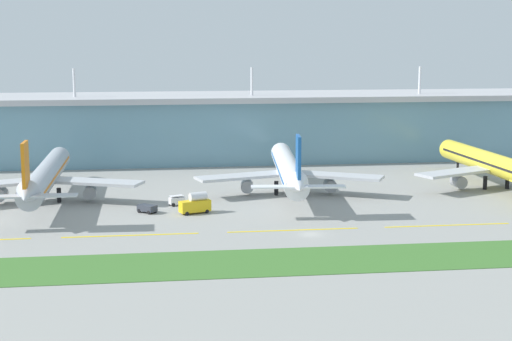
% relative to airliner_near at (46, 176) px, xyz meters
% --- Properties ---
extents(ground_plane, '(600.00, 600.00, 0.00)m').
position_rel_airliner_near_xyz_m(ground_plane, '(58.53, -41.26, -6.46)').
color(ground_plane, gray).
extents(terminal_building, '(288.00, 34.00, 30.75)m').
position_rel_airliner_near_xyz_m(terminal_building, '(58.53, 61.58, 4.63)').
color(terminal_building, '#6693A8').
rests_on(terminal_building, ground).
extents(airliner_near, '(48.80, 69.75, 18.90)m').
position_rel_airliner_near_xyz_m(airliner_near, '(0.00, 0.00, 0.00)').
color(airliner_near, '#ADB2BC').
rests_on(airliner_near, ground).
extents(airliner_middle, '(48.57, 67.93, 18.90)m').
position_rel_airliner_near_xyz_m(airliner_middle, '(61.23, 1.95, -0.00)').
color(airliner_middle, white).
rests_on(airliner_middle, ground).
extents(airliner_far, '(48.75, 68.09, 18.90)m').
position_rel_airliner_near_xyz_m(airliner_far, '(117.69, 2.50, -0.00)').
color(airliner_far, yellow).
rests_on(airliner_far, ground).
extents(taxiway_stripe_mid_west, '(28.00, 0.70, 0.04)m').
position_rel_airliner_near_xyz_m(taxiway_stripe_mid_west, '(21.53, -37.33, -6.44)').
color(taxiway_stripe_mid_west, yellow).
rests_on(taxiway_stripe_mid_west, ground).
extents(taxiway_stripe_centre, '(28.00, 0.70, 0.04)m').
position_rel_airliner_near_xyz_m(taxiway_stripe_centre, '(55.53, -37.33, -6.44)').
color(taxiway_stripe_centre, yellow).
rests_on(taxiway_stripe_centre, ground).
extents(taxiway_stripe_mid_east, '(28.00, 0.70, 0.04)m').
position_rel_airliner_near_xyz_m(taxiway_stripe_mid_east, '(89.53, -37.33, -6.44)').
color(taxiway_stripe_mid_east, yellow).
rests_on(taxiway_stripe_mid_east, ground).
extents(grass_verge, '(300.00, 18.00, 0.10)m').
position_rel_airliner_near_xyz_m(grass_verge, '(58.53, -60.58, -6.41)').
color(grass_verge, '#3D702D').
rests_on(grass_verge, ground).
extents(pushback_tug, '(4.86, 4.75, 1.85)m').
position_rel_airliner_near_xyz_m(pushback_tug, '(24.83, -16.23, -5.36)').
color(pushback_tug, '#333842').
rests_on(pushback_tug, ground).
extents(baggage_cart, '(4.00, 3.01, 2.48)m').
position_rel_airliner_near_xyz_m(baggage_cart, '(31.92, -9.08, -5.19)').
color(baggage_cart, silver).
rests_on(baggage_cart, ground).
extents(fuel_truck, '(7.66, 4.87, 4.95)m').
position_rel_airliner_near_xyz_m(fuel_truck, '(36.01, -18.27, -4.19)').
color(fuel_truck, gold).
rests_on(fuel_truck, ground).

